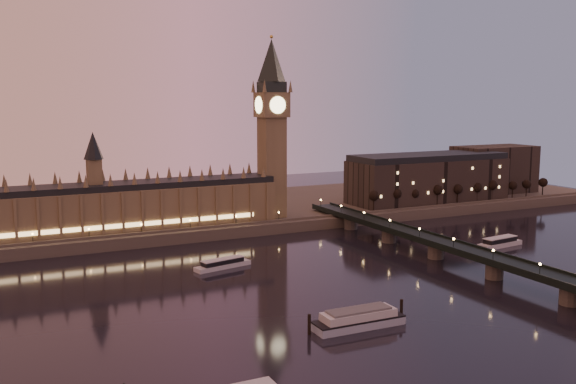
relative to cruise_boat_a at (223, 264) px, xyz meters
name	(u,v)px	position (x,y,z in m)	size (l,w,h in m)	color
ground	(276,296)	(4.30, -46.94, -1.88)	(700.00, 700.00, 0.00)	black
far_embankment	(209,213)	(34.30, 118.06, 1.12)	(560.00, 130.00, 6.00)	#423D35
palace_of_westminster	(107,202)	(-35.83, 74.05, 19.83)	(180.00, 26.62, 52.00)	brown
big_ben	(272,117)	(58.29, 74.04, 62.07)	(17.68, 17.68, 104.00)	brown
westminster_bridge	(463,256)	(95.91, -46.94, 3.64)	(13.20, 260.00, 15.30)	black
city_block	(451,175)	(199.24, 83.99, 20.36)	(155.00, 45.00, 34.00)	black
bare_tree_0	(376,197)	(122.83, 62.06, 13.23)	(6.00, 6.00, 12.20)	black
bare_tree_1	(397,195)	(138.59, 62.06, 13.23)	(6.00, 6.00, 12.20)	black
bare_tree_2	(418,193)	(154.34, 62.06, 13.23)	(6.00, 6.00, 12.20)	black
bare_tree_3	(438,192)	(170.10, 62.06, 13.23)	(6.00, 6.00, 12.20)	black
bare_tree_4	(457,190)	(185.85, 62.06, 13.23)	(6.00, 6.00, 12.20)	black
bare_tree_5	(475,189)	(201.61, 62.06, 13.23)	(6.00, 6.00, 12.20)	black
bare_tree_6	(493,187)	(217.36, 62.06, 13.23)	(6.00, 6.00, 12.20)	black
bare_tree_7	(511,186)	(233.12, 62.06, 13.23)	(6.00, 6.00, 12.20)	black
bare_tree_8	(527,184)	(248.88, 62.06, 13.23)	(6.00, 6.00, 12.20)	black
bare_tree_9	(544,183)	(264.63, 62.06, 13.23)	(6.00, 6.00, 12.20)	black
cruise_boat_a	(223,264)	(0.00, 0.00, 0.00)	(27.31, 11.50, 4.27)	silver
cruise_boat_b	(500,242)	(141.37, -22.95, 0.29)	(27.31, 9.89, 4.93)	silver
moored_barge	(359,319)	(14.26, -89.72, 0.95)	(36.60, 9.33, 6.71)	#9BABC5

